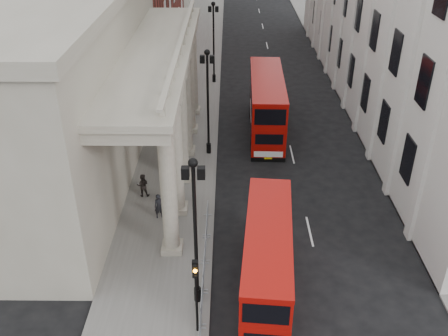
# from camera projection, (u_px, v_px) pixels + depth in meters

# --- Properties ---
(sidewalk_west) EXTENTS (6.00, 140.00, 0.12)m
(sidewalk_west) POSITION_uv_depth(u_px,v_px,m) (188.00, 104.00, 48.19)
(sidewalk_west) COLOR slate
(sidewalk_west) RESTS_ON ground
(sidewalk_east) EXTENTS (3.00, 140.00, 0.12)m
(sidewalk_east) POSITION_uv_depth(u_px,v_px,m) (358.00, 105.00, 48.07)
(sidewalk_east) COLOR slate
(sidewalk_east) RESTS_ON ground
(kerb) EXTENTS (0.20, 140.00, 0.14)m
(kerb) POSITION_uv_depth(u_px,v_px,m) (218.00, 104.00, 48.17)
(kerb) COLOR slate
(kerb) RESTS_ON ground
(portico_building) EXTENTS (9.00, 28.00, 12.00)m
(portico_building) POSITION_uv_depth(u_px,v_px,m) (65.00, 92.00, 34.89)
(portico_building) COLOR gray
(portico_building) RESTS_ON ground
(lamp_post_south) EXTENTS (1.05, 0.44, 8.32)m
(lamp_post_south) POSITION_uv_depth(u_px,v_px,m) (195.00, 225.00, 23.24)
(lamp_post_south) COLOR black
(lamp_post_south) RESTS_ON sidewalk_west
(lamp_post_mid) EXTENTS (1.05, 0.44, 8.32)m
(lamp_post_mid) POSITION_uv_depth(u_px,v_px,m) (208.00, 96.00, 37.09)
(lamp_post_mid) COLOR black
(lamp_post_mid) RESTS_ON sidewalk_west
(lamp_post_north) EXTENTS (1.05, 0.44, 8.32)m
(lamp_post_north) POSITION_uv_depth(u_px,v_px,m) (214.00, 37.00, 50.94)
(lamp_post_north) COLOR black
(lamp_post_north) RESTS_ON sidewalk_west
(traffic_light) EXTENTS (0.28, 0.33, 4.30)m
(traffic_light) POSITION_uv_depth(u_px,v_px,m) (196.00, 284.00, 22.40)
(traffic_light) COLOR black
(traffic_light) RESTS_ON sidewalk_west
(crowd_barriers) EXTENTS (0.50, 18.75, 1.10)m
(crowd_barriers) POSITION_uv_depth(u_px,v_px,m) (201.00, 318.00, 23.83)
(crowd_barriers) COLOR gray
(crowd_barriers) RESTS_ON sidewalk_west
(bus_near) EXTENTS (3.10, 9.63, 4.09)m
(bus_near) POSITION_uv_depth(u_px,v_px,m) (267.00, 260.00, 25.28)
(bus_near) COLOR #AA0C07
(bus_near) RESTS_ON ground
(bus_far) EXTENTS (2.96, 11.19, 4.80)m
(bus_far) POSITION_uv_depth(u_px,v_px,m) (266.00, 104.00, 41.93)
(bus_far) COLOR #9F0B07
(bus_far) RESTS_ON ground
(pedestrian_a) EXTENTS (0.71, 0.57, 1.68)m
(pedestrian_a) POSITION_uv_depth(u_px,v_px,m) (159.00, 206.00, 31.52)
(pedestrian_a) COLOR black
(pedestrian_a) RESTS_ON sidewalk_west
(pedestrian_b) EXTENTS (0.86, 0.70, 1.67)m
(pedestrian_b) POSITION_uv_depth(u_px,v_px,m) (143.00, 185.00, 33.69)
(pedestrian_b) COLOR black
(pedestrian_b) RESTS_ON sidewalk_west
(pedestrian_c) EXTENTS (0.89, 0.82, 1.53)m
(pedestrian_c) POSITION_uv_depth(u_px,v_px,m) (177.00, 151.00, 38.03)
(pedestrian_c) COLOR black
(pedestrian_c) RESTS_ON sidewalk_west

